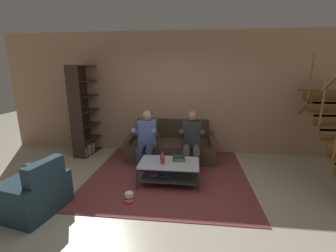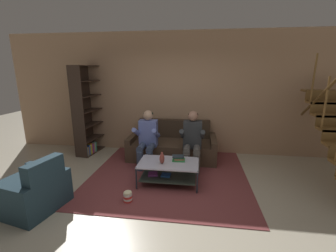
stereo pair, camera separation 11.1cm
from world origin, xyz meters
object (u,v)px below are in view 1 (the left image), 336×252
object	(u,v)px
couch	(171,146)
bookshelf	(85,117)
vase	(162,158)
book_stack	(179,158)
armchair	(31,193)
coffee_table	(168,169)
person_seated_left	(147,137)
person_seated_right	(192,138)
popcorn_tub	(129,197)

from	to	relation	value
couch	bookshelf	xyz separation A→B (m)	(-2.13, 0.08, 0.62)
vase	book_stack	size ratio (longest dim) A/B	0.85
armchair	couch	bearing A→B (deg)	51.62
vase	couch	bearing A→B (deg)	88.59
couch	book_stack	size ratio (longest dim) A/B	8.18
coffee_table	vase	world-z (taller)	vase
person_seated_left	book_stack	distance (m)	0.96
coffee_table	bookshelf	world-z (taller)	bookshelf
book_stack	bookshelf	size ratio (longest dim) A/B	0.11
person_seated_right	coffee_table	size ratio (longest dim) A/B	1.13
coffee_table	popcorn_tub	world-z (taller)	coffee_table
bookshelf	armchair	world-z (taller)	bookshelf
person_seated_left	person_seated_right	size ratio (longest dim) A/B	0.99
bookshelf	popcorn_tub	xyz separation A→B (m)	(1.65, -2.04, -0.81)
person_seated_right	bookshelf	distance (m)	2.68
vase	bookshelf	size ratio (longest dim) A/B	0.10
person_seated_left	person_seated_right	world-z (taller)	person_seated_right
person_seated_right	vase	world-z (taller)	person_seated_right
coffee_table	person_seated_right	bearing A→B (deg)	60.52
person_seated_left	coffee_table	bearing A→B (deg)	-53.08
vase	book_stack	xyz separation A→B (m)	(0.28, 0.17, -0.05)
person_seated_right	coffee_table	xyz separation A→B (m)	(-0.41, -0.72, -0.38)
book_stack	couch	bearing A→B (deg)	102.04
person_seated_right	armchair	xyz separation A→B (m)	(-2.30, -1.76, -0.38)
coffee_table	vase	size ratio (longest dim) A/B	5.12
couch	armchair	xyz separation A→B (m)	(-1.83, -2.30, -0.00)
coffee_table	armchair	xyz separation A→B (m)	(-1.89, -1.04, 0.01)
person_seated_left	coffee_table	xyz separation A→B (m)	(0.54, -0.72, -0.38)
vase	coffee_table	bearing A→B (deg)	33.32
person_seated_left	person_seated_right	xyz separation A→B (m)	(0.94, 0.00, 0.00)
person_seated_right	book_stack	world-z (taller)	person_seated_right
coffee_table	armchair	bearing A→B (deg)	-151.13
book_stack	popcorn_tub	world-z (taller)	book_stack
couch	vase	distance (m)	1.35
person_seated_left	armchair	distance (m)	2.25
person_seated_right	armchair	distance (m)	2.92
armchair	popcorn_tub	size ratio (longest dim) A/B	5.38
person_seated_right	bookshelf	xyz separation A→B (m)	(-2.60, 0.63, 0.25)
couch	coffee_table	size ratio (longest dim) A/B	1.87
person_seated_right	bookshelf	world-z (taller)	bookshelf
person_seated_left	vase	world-z (taller)	person_seated_left
book_stack	popcorn_tub	size ratio (longest dim) A/B	1.32
book_stack	coffee_table	bearing A→B (deg)	-150.08
person_seated_left	bookshelf	world-z (taller)	bookshelf
popcorn_tub	coffee_table	bearing A→B (deg)	52.03
person_seated_left	armchair	xyz separation A→B (m)	(-1.35, -1.76, -0.37)
person_seated_right	coffee_table	bearing A→B (deg)	-119.48
couch	armchair	distance (m)	2.94
book_stack	person_seated_left	bearing A→B (deg)	139.56
couch	book_stack	distance (m)	1.20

